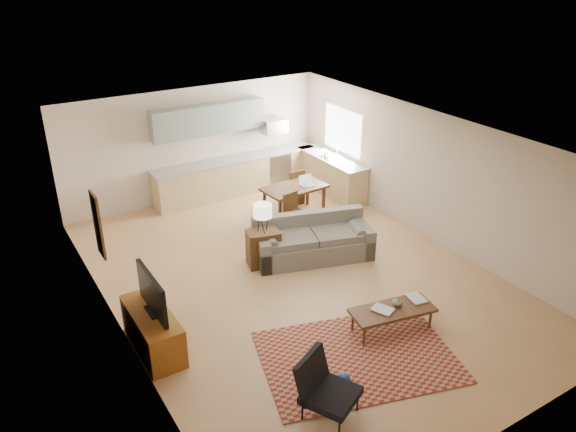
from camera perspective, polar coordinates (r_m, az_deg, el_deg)
room at (r=9.91m, az=0.91°, el=0.41°), size 9.00×9.00×9.00m
kitchen_counter_back at (r=14.02m, az=-5.22°, el=4.11°), size 4.26×0.64×0.92m
kitchen_counter_right at (r=14.06m, az=4.39°, el=4.21°), size 0.64×2.26×0.92m
kitchen_range at (r=14.51m, az=-1.33°, el=4.93°), size 0.62×0.62×0.90m
kitchen_microwave at (r=14.18m, az=-1.42°, el=9.12°), size 0.62×0.40×0.35m
upper_cabinets at (r=13.44m, az=-8.08°, el=9.72°), size 2.80×0.34×0.70m
window_right at (r=13.88m, az=5.56°, el=8.64°), size 0.02×1.40×1.05m
wall_art_left at (r=9.49m, az=-18.72°, el=-0.88°), size 0.06×0.42×1.10m
triptych at (r=13.47m, az=-9.84°, el=8.75°), size 1.70×0.04×0.50m
rug at (r=8.76m, az=7.07°, el=-14.00°), size 3.28×2.68×0.02m
sofa at (r=11.02m, az=2.56°, el=-2.31°), size 2.58×1.69×0.83m
coffee_table at (r=9.26m, az=10.49°, el=-10.27°), size 1.44×0.79×0.41m
book_a at (r=8.98m, az=9.26°, el=-9.74°), size 0.48×0.50×0.03m
book_b at (r=9.39m, az=12.27°, el=-8.31°), size 0.37×0.42×0.03m
vase at (r=9.19m, az=11.04°, el=-8.49°), size 0.18×0.18×0.17m
armchair at (r=7.57m, az=4.39°, el=-17.23°), size 1.01×1.01×0.86m
tv_credenza at (r=8.91m, az=-13.56°, el=-11.26°), size 0.54×1.41×0.65m
tv at (r=8.56m, az=-13.66°, el=-7.65°), size 0.11×1.09×0.65m
console_table at (r=10.80m, az=-2.51°, el=-3.27°), size 0.70×0.55×0.72m
table_lamp at (r=10.50m, az=-2.58°, el=-0.17°), size 0.46×0.46×0.58m
dining_table at (r=12.77m, az=0.65°, el=1.52°), size 1.48×0.92×0.72m
dining_chair_near at (r=12.07m, az=0.78°, el=0.32°), size 0.45×0.47×0.84m
dining_chair_far at (r=13.43m, az=0.54°, el=3.11°), size 0.44×0.46×0.87m
laptop at (r=12.65m, az=1.98°, el=3.60°), size 0.32×0.25×0.23m
soap_bottle at (r=13.89m, az=3.91°, el=6.39°), size 0.12×0.12×0.19m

